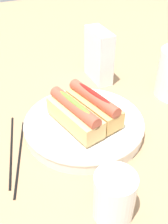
{
  "coord_description": "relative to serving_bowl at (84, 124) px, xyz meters",
  "views": [
    {
      "loc": [
        0.45,
        -0.21,
        0.41
      ],
      "look_at": [
        0.01,
        -0.01,
        0.05
      ],
      "focal_mm": 43.52,
      "sensor_mm": 36.0,
      "label": 1
    }
  ],
  "objects": [
    {
      "name": "ground_plane",
      "position": [
        -0.01,
        0.01,
        -0.02
      ],
      "size": [
        2.4,
        2.4,
        0.0
      ],
      "primitive_type": "plane",
      "color": "#9E7A56"
    },
    {
      "name": "serving_bowl",
      "position": [
        0.0,
        0.0,
        0.0
      ],
      "size": [
        0.27,
        0.27,
        0.03
      ],
      "color": "silver",
      "rests_on": "ground_plane"
    },
    {
      "name": "hotdog_front",
      "position": [
        0.01,
        -0.03,
        0.04
      ],
      "size": [
        0.16,
        0.08,
        0.06
      ],
      "color": "#DBB270",
      "rests_on": "serving_bowl"
    },
    {
      "name": "hotdog_back",
      "position": [
        -0.01,
        0.03,
        0.04
      ],
      "size": [
        0.16,
        0.08,
        0.06
      ],
      "color": "tan",
      "rests_on": "serving_bowl"
    },
    {
      "name": "water_glass",
      "position": [
        0.22,
        -0.04,
        0.02
      ],
      "size": [
        0.07,
        0.07,
        0.09
      ],
      "color": "white",
      "rests_on": "ground_plane"
    },
    {
      "name": "napkin_box",
      "position": [
        -0.21,
        0.14,
        0.06
      ],
      "size": [
        0.11,
        0.05,
        0.15
      ],
      "primitive_type": "cube",
      "rotation": [
        0.0,
        0.0,
        -0.01
      ],
      "color": "white",
      "rests_on": "ground_plane"
    },
    {
      "name": "chopstick_near",
      "position": [
        0.02,
        -0.16,
        -0.02
      ],
      "size": [
        0.21,
        0.07,
        0.01
      ],
      "primitive_type": "cylinder",
      "rotation": [
        0.0,
        1.57,
        -0.31
      ],
      "color": "black",
      "rests_on": "ground_plane"
    },
    {
      "name": "chopstick_far",
      "position": [
        -0.01,
        -0.17,
        -0.02
      ],
      "size": [
        0.22,
        0.05,
        0.01
      ],
      "primitive_type": "cylinder",
      "rotation": [
        0.0,
        1.57,
        -0.23
      ],
      "color": "black",
      "rests_on": "ground_plane"
    }
  ]
}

